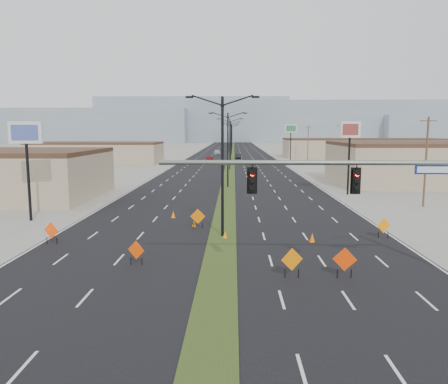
{
  "coord_description": "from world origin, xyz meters",
  "views": [
    {
      "loc": [
        0.81,
        -18.97,
        7.61
      ],
      "look_at": [
        0.1,
        12.46,
        3.2
      ],
      "focal_mm": 35.0,
      "sensor_mm": 36.0,
      "label": 1
    }
  ],
  "objects_px": {
    "cone_2": "(312,238)",
    "car_left": "(209,159)",
    "streetlight_5": "(232,137)",
    "pole_sign_east_far": "(291,131)",
    "construction_sign_1": "(136,251)",
    "pole_sign_east_near": "(350,135)",
    "construction_sign_0": "(51,231)",
    "car_far": "(217,152)",
    "cone_3": "(173,215)",
    "streetlight_1": "(228,147)",
    "cone_0": "(194,223)",
    "construction_sign_4": "(345,260)",
    "construction_sign_3": "(292,261)",
    "streetlight_0": "(222,162)",
    "streetlight_4": "(231,138)",
    "streetlight_6": "(232,136)",
    "construction_sign_2": "(198,217)",
    "cone_1": "(225,235)",
    "pole_sign_west": "(26,141)",
    "signal_mast": "(395,190)",
    "car_mid": "(238,156)",
    "streetlight_2": "(230,142)",
    "streetlight_3": "(231,139)",
    "construction_sign_5": "(384,226)"
  },
  "relations": [
    {
      "from": "streetlight_1",
      "to": "streetlight_4",
      "type": "distance_m",
      "value": 84.0
    },
    {
      "from": "streetlight_3",
      "to": "pole_sign_east_near",
      "type": "xyz_separation_m",
      "value": [
        14.55,
        -62.58,
        1.65
      ]
    },
    {
      "from": "streetlight_4",
      "to": "car_far",
      "type": "xyz_separation_m",
      "value": [
        -4.6,
        -1.69,
        -4.68
      ]
    },
    {
      "from": "construction_sign_1",
      "to": "pole_sign_east_near",
      "type": "distance_m",
      "value": 34.91
    },
    {
      "from": "streetlight_4",
      "to": "cone_1",
      "type": "bearing_deg",
      "value": -89.9
    },
    {
      "from": "cone_2",
      "to": "streetlight_4",
      "type": "bearing_deg",
      "value": 93.14
    },
    {
      "from": "streetlight_1",
      "to": "cone_0",
      "type": "relative_size",
      "value": 17.38
    },
    {
      "from": "construction_sign_4",
      "to": "cone_3",
      "type": "relative_size",
      "value": 2.67
    },
    {
      "from": "streetlight_0",
      "to": "construction_sign_3",
      "type": "distance_m",
      "value": 10.76
    },
    {
      "from": "streetlight_6",
      "to": "construction_sign_2",
      "type": "height_order",
      "value": "streetlight_6"
    },
    {
      "from": "streetlight_0",
      "to": "car_mid",
      "type": "relative_size",
      "value": 2.4
    },
    {
      "from": "streetlight_3",
      "to": "pole_sign_west",
      "type": "xyz_separation_m",
      "value": [
        -16.57,
        -78.68,
        1.36
      ]
    },
    {
      "from": "streetlight_3",
      "to": "construction_sign_3",
      "type": "distance_m",
      "value": 93.19
    },
    {
      "from": "streetlight_3",
      "to": "streetlight_6",
      "type": "height_order",
      "value": "same"
    },
    {
      "from": "pole_sign_east_near",
      "to": "pole_sign_east_far",
      "type": "distance_m",
      "value": 55.89
    },
    {
      "from": "streetlight_2",
      "to": "streetlight_1",
      "type": "bearing_deg",
      "value": -90.0
    },
    {
      "from": "construction_sign_3",
      "to": "pole_sign_west",
      "type": "bearing_deg",
      "value": 127.54
    },
    {
      "from": "construction_sign_4",
      "to": "pole_sign_west",
      "type": "height_order",
      "value": "pole_sign_west"
    },
    {
      "from": "construction_sign_3",
      "to": "streetlight_0",
      "type": "bearing_deg",
      "value": 95.71
    },
    {
      "from": "signal_mast",
      "to": "construction_sign_5",
      "type": "relative_size",
      "value": 10.76
    },
    {
      "from": "streetlight_1",
      "to": "car_far",
      "type": "distance_m",
      "value": 82.57
    },
    {
      "from": "construction_sign_1",
      "to": "car_left",
      "type": "bearing_deg",
      "value": 112.41
    },
    {
      "from": "construction_sign_2",
      "to": "pole_sign_east_far",
      "type": "relative_size",
      "value": 0.17
    },
    {
      "from": "streetlight_1",
      "to": "cone_1",
      "type": "relative_size",
      "value": 18.12
    },
    {
      "from": "car_left",
      "to": "construction_sign_1",
      "type": "bearing_deg",
      "value": -90.11
    },
    {
      "from": "streetlight_5",
      "to": "pole_sign_east_far",
      "type": "relative_size",
      "value": 1.09
    },
    {
      "from": "construction_sign_4",
      "to": "pole_sign_east_near",
      "type": "bearing_deg",
      "value": 86.04
    },
    {
      "from": "construction_sign_0",
      "to": "pole_sign_west",
      "type": "distance_m",
      "value": 11.01
    },
    {
      "from": "streetlight_4",
      "to": "cone_2",
      "type": "bearing_deg",
      "value": -86.86
    },
    {
      "from": "pole_sign_east_near",
      "to": "construction_sign_1",
      "type": "bearing_deg",
      "value": -148.15
    },
    {
      "from": "streetlight_6",
      "to": "cone_0",
      "type": "height_order",
      "value": "streetlight_6"
    },
    {
      "from": "signal_mast",
      "to": "car_mid",
      "type": "distance_m",
      "value": 100.18
    },
    {
      "from": "streetlight_6",
      "to": "streetlight_0",
      "type": "bearing_deg",
      "value": -90.0
    },
    {
      "from": "streetlight_0",
      "to": "streetlight_3",
      "type": "height_order",
      "value": "same"
    },
    {
      "from": "car_left",
      "to": "pole_sign_east_far",
      "type": "relative_size",
      "value": 0.49
    },
    {
      "from": "signal_mast",
      "to": "streetlight_2",
      "type": "xyz_separation_m",
      "value": [
        -8.56,
        66.0,
        0.63
      ]
    },
    {
      "from": "streetlight_4",
      "to": "streetlight_1",
      "type": "bearing_deg",
      "value": -90.0
    },
    {
      "from": "car_far",
      "to": "cone_3",
      "type": "bearing_deg",
      "value": -91.85
    },
    {
      "from": "streetlight_3",
      "to": "cone_2",
      "type": "height_order",
      "value": "streetlight_3"
    },
    {
      "from": "cone_2",
      "to": "car_left",
      "type": "bearing_deg",
      "value": 98.38
    },
    {
      "from": "streetlight_6",
      "to": "cone_2",
      "type": "distance_m",
      "value": 169.76
    },
    {
      "from": "streetlight_5",
      "to": "construction_sign_1",
      "type": "height_order",
      "value": "streetlight_5"
    },
    {
      "from": "streetlight_1",
      "to": "pole_sign_east_far",
      "type": "height_order",
      "value": "streetlight_1"
    },
    {
      "from": "streetlight_0",
      "to": "streetlight_3",
      "type": "distance_m",
      "value": 84.0
    },
    {
      "from": "streetlight_3",
      "to": "construction_sign_2",
      "type": "bearing_deg",
      "value": -91.41
    },
    {
      "from": "cone_3",
      "to": "pole_sign_east_near",
      "type": "bearing_deg",
      "value": 37.71
    },
    {
      "from": "construction_sign_5",
      "to": "streetlight_3",
      "type": "bearing_deg",
      "value": 77.54
    },
    {
      "from": "streetlight_0",
      "to": "cone_1",
      "type": "xyz_separation_m",
      "value": [
        0.21,
        -0.62,
        -5.14
      ]
    },
    {
      "from": "car_left",
      "to": "construction_sign_3",
      "type": "bearing_deg",
      "value": -84.36
    },
    {
      "from": "streetlight_5",
      "to": "construction_sign_0",
      "type": "xyz_separation_m",
      "value": [
        -11.5,
        -142.48,
        -4.52
      ]
    }
  ]
}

